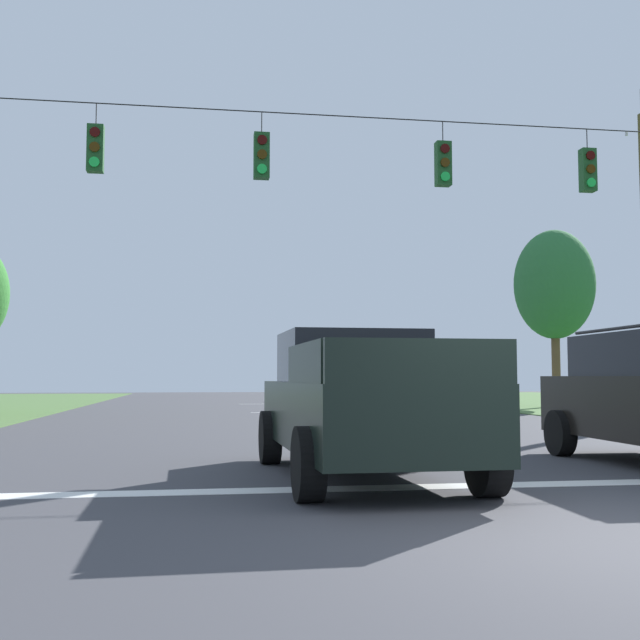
# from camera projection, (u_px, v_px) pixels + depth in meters

# --- Properties ---
(ground_plane) EXTENTS (120.00, 120.00, 0.00)m
(ground_plane) POSITION_uv_depth(u_px,v_px,m) (592.00, 541.00, 6.21)
(ground_plane) COLOR #3D3D42
(stop_bar_stripe) EXTENTS (15.58, 0.45, 0.01)m
(stop_bar_stripe) POSITION_uv_depth(u_px,v_px,m) (460.00, 486.00, 9.34)
(stop_bar_stripe) COLOR white
(stop_bar_stripe) RESTS_ON ground
(lane_dash_0) EXTENTS (2.50, 0.15, 0.01)m
(lane_dash_0) POSITION_uv_depth(u_px,v_px,m) (359.00, 443.00, 15.25)
(lane_dash_0) COLOR white
(lane_dash_0) RESTS_ON ground
(lane_dash_1) EXTENTS (2.50, 0.15, 0.01)m
(lane_dash_1) POSITION_uv_depth(u_px,v_px,m) (311.00, 423.00, 21.80)
(lane_dash_1) COLOR white
(lane_dash_1) RESTS_ON ground
(lane_dash_2) EXTENTS (2.50, 0.15, 0.01)m
(lane_dash_2) POSITION_uv_depth(u_px,v_px,m) (285.00, 412.00, 28.53)
(lane_dash_2) COLOR white
(lane_dash_2) RESTS_ON ground
(lane_dash_3) EXTENTS (2.50, 0.15, 0.01)m
(lane_dash_3) POSITION_uv_depth(u_px,v_px,m) (265.00, 404.00, 37.20)
(lane_dash_3) COLOR white
(lane_dash_3) RESTS_ON ground
(overhead_signal_span) EXTENTS (18.61, 0.31, 7.14)m
(overhead_signal_span) POSITION_uv_depth(u_px,v_px,m) (358.00, 246.00, 16.05)
(overhead_signal_span) COLOR brown
(overhead_signal_span) RESTS_ON ground
(pickup_truck) EXTENTS (2.37, 5.44, 1.95)m
(pickup_truck) POSITION_uv_depth(u_px,v_px,m) (360.00, 403.00, 10.27)
(pickup_truck) COLOR black
(pickup_truck) RESTS_ON ground
(distant_car_crossing_white) EXTENTS (4.35, 2.12, 1.52)m
(distant_car_crossing_white) POSITION_uv_depth(u_px,v_px,m) (366.00, 390.00, 30.30)
(distant_car_crossing_white) COLOR silver
(distant_car_crossing_white) RESTS_ON ground
(tree_roadside_far_right) EXTENTS (3.47, 3.47, 7.75)m
(tree_roadside_far_right) POSITION_uv_depth(u_px,v_px,m) (554.00, 285.00, 33.85)
(tree_roadside_far_right) COLOR brown
(tree_roadside_far_right) RESTS_ON ground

